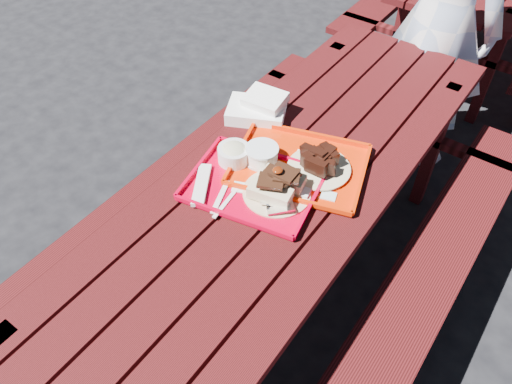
% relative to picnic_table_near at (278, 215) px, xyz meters
% --- Properties ---
extents(ground, '(60.00, 60.00, 0.00)m').
position_rel_picnic_table_near_xyz_m(ground, '(0.00, 0.00, -0.56)').
color(ground, black).
rests_on(ground, ground).
extents(picnic_table_near, '(1.41, 2.40, 0.75)m').
position_rel_picnic_table_near_xyz_m(picnic_table_near, '(0.00, 0.00, 0.00)').
color(picnic_table_near, '#450D0F').
rests_on(picnic_table_near, ground).
extents(near_tray, '(0.52, 0.44, 0.14)m').
position_rel_picnic_table_near_xyz_m(near_tray, '(-0.06, -0.06, 0.22)').
color(near_tray, '#BF0020').
rests_on(near_tray, picnic_table_near).
extents(far_tray, '(0.57, 0.50, 0.08)m').
position_rel_picnic_table_near_xyz_m(far_tray, '(0.01, 0.09, 0.21)').
color(far_tray, red).
rests_on(far_tray, picnic_table_near).
extents(white_cloth, '(0.29, 0.26, 0.10)m').
position_rel_picnic_table_near_xyz_m(white_cloth, '(-0.29, 0.27, 0.23)').
color(white_cloth, white).
rests_on(white_cloth, picnic_table_near).
extents(person, '(0.67, 0.50, 1.69)m').
position_rel_picnic_table_near_xyz_m(person, '(0.07, 1.34, 0.28)').
color(person, '#A1B3D3').
rests_on(person, ground).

